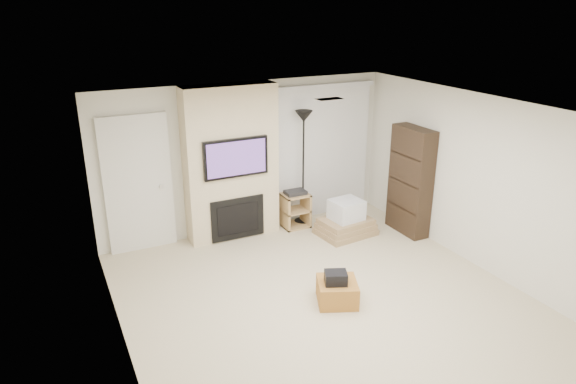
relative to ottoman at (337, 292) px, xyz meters
name	(u,v)px	position (x,y,z in m)	size (l,w,h in m)	color
floor	(329,304)	(-0.12, 0.00, -0.15)	(5.00, 5.50, 0.00)	beige
ceiling	(335,113)	(-0.12, 0.00, 2.35)	(5.00, 5.50, 0.00)	white
wall_back	(247,157)	(-0.12, 2.75, 1.10)	(5.00, 2.50, 0.00)	silver
wall_front	(518,342)	(-0.12, -2.75, 1.10)	(5.00, 2.50, 0.00)	silver
wall_left	(118,258)	(-2.62, 0.00, 1.10)	(5.50, 2.50, 0.00)	silver
wall_right	(484,185)	(2.38, 0.00, 1.10)	(5.50, 2.50, 0.00)	silver
hvac_vent	(330,99)	(0.28, 0.80, 2.35)	(0.35, 0.18, 0.01)	silver
ottoman	(337,292)	(0.00, 0.00, 0.00)	(0.50, 0.50, 0.30)	#A16828
black_bag	(336,278)	(-0.04, -0.02, 0.23)	(0.28, 0.22, 0.16)	black
fireplace_wall	(231,164)	(-0.47, 2.54, 1.09)	(1.50, 0.47, 2.50)	beige
entry_door	(138,185)	(-1.92, 2.71, 0.90)	(1.02, 0.11, 2.14)	silver
vertical_blinds	(322,147)	(1.28, 2.70, 1.12)	(1.98, 0.10, 2.37)	silver
floor_lamp	(304,136)	(0.81, 2.49, 1.42)	(0.30, 0.30, 1.99)	black
av_stand	(295,208)	(0.60, 2.38, 0.20)	(0.45, 0.38, 0.66)	tan
box_stack	(346,221)	(1.22, 1.72, 0.08)	(0.97, 0.77, 0.61)	#A08157
bookshelf	(410,181)	(2.22, 1.37, 0.75)	(0.30, 0.80, 1.80)	black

